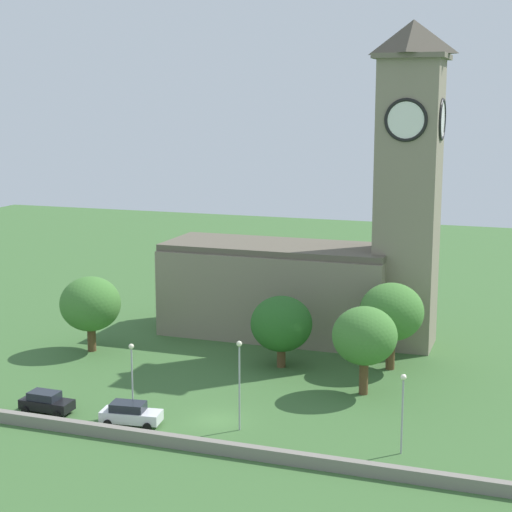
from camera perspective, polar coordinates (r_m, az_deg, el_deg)
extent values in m
plane|color=#3D6633|center=(81.56, 1.23, -7.50)|extent=(200.00, 200.00, 0.00)
cube|color=gray|center=(91.24, 1.50, -2.49)|extent=(24.75, 10.26, 9.34)
cube|color=#5C5547|center=(90.23, 1.52, 0.61)|extent=(24.75, 9.45, 0.70)
cube|color=gray|center=(86.42, 10.36, 3.35)|extent=(6.09, 6.09, 29.37)
cube|color=#675F4F|center=(85.87, 10.70, 13.28)|extent=(7.07, 7.07, 0.50)
pyramid|color=#484338|center=(85.99, 10.75, 14.56)|extent=(6.40, 6.40, 3.34)
cylinder|color=white|center=(82.73, 10.24, 9.16)|extent=(3.88, 0.14, 3.88)
torus|color=black|center=(82.73, 10.24, 9.16)|extent=(4.23, 0.37, 4.23)
cylinder|color=white|center=(85.39, 12.64, 9.12)|extent=(0.14, 3.88, 3.88)
torus|color=black|center=(85.39, 12.64, 9.12)|extent=(0.37, 4.23, 4.23)
cube|color=gray|center=(63.07, -4.78, -12.66)|extent=(48.18, 0.70, 0.94)
cube|color=black|center=(71.61, -14.15, -9.83)|extent=(4.41, 1.85, 0.81)
cube|color=#1E232B|center=(71.49, -14.32, -9.26)|extent=(2.48, 1.60, 0.64)
cylinder|color=black|center=(71.67, -12.72, -10.10)|extent=(0.65, 0.33, 0.65)
cylinder|color=black|center=(70.28, -13.52, -10.55)|extent=(0.65, 0.33, 0.65)
cylinder|color=black|center=(73.24, -14.72, -9.73)|extent=(0.65, 0.33, 0.65)
cylinder|color=black|center=(71.88, -15.54, -10.16)|extent=(0.65, 0.33, 0.65)
cube|color=silver|center=(67.75, -8.56, -10.79)|extent=(4.99, 2.45, 0.84)
cube|color=#1E232B|center=(67.56, -8.77, -10.17)|extent=(2.87, 1.95, 0.67)
cylinder|color=black|center=(68.19, -6.97, -10.99)|extent=(0.71, 0.42, 0.67)
cylinder|color=black|center=(66.59, -7.48, -11.54)|extent=(0.71, 0.42, 0.67)
cylinder|color=black|center=(69.25, -9.57, -10.72)|extent=(0.71, 0.42, 0.67)
cylinder|color=black|center=(67.66, -10.14, -11.25)|extent=(0.71, 0.42, 0.67)
cylinder|color=#9EA0A5|center=(69.21, -8.48, -8.54)|extent=(0.14, 0.14, 5.57)
sphere|color=#F4EFCC|center=(68.29, -8.55, -6.15)|extent=(0.44, 0.44, 0.44)
cylinder|color=#9EA0A5|center=(65.13, -1.14, -9.08)|extent=(0.14, 0.14, 6.80)
sphere|color=#F4EFCC|center=(64.00, -1.16, -6.03)|extent=(0.44, 0.44, 0.44)
cylinder|color=#9EA0A5|center=(62.12, 9.99, -10.83)|extent=(0.14, 0.14, 5.61)
sphere|color=#F4EFCC|center=(61.09, 10.08, -8.19)|extent=(0.44, 0.44, 0.44)
cylinder|color=brown|center=(87.34, -11.21, -5.56)|extent=(0.87, 0.87, 2.66)
ellipsoid|color=#427A33|center=(86.41, -11.29, -3.23)|extent=(6.20, 6.20, 5.58)
cylinder|color=brown|center=(80.81, 1.74, -6.90)|extent=(0.83, 0.83, 2.08)
ellipsoid|color=#286023|center=(79.88, 1.76, -4.66)|extent=(5.94, 5.94, 5.35)
cylinder|color=brown|center=(80.98, 9.20, -6.52)|extent=(0.86, 0.86, 3.37)
ellipsoid|color=#427A33|center=(79.90, 9.29, -3.79)|extent=(6.11, 6.11, 5.50)
cylinder|color=brown|center=(74.02, 7.40, -8.21)|extent=(0.79, 0.79, 3.17)
ellipsoid|color=#427A33|center=(72.92, 7.46, -5.44)|extent=(5.68, 5.68, 5.11)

